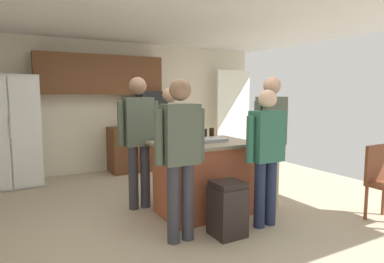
# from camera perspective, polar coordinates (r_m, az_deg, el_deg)

# --- Properties ---
(floor) EXTENTS (7.04, 7.04, 0.00)m
(floor) POSITION_cam_1_polar(r_m,az_deg,el_deg) (4.67, -1.90, -13.04)
(floor) COLOR #B7A88E
(floor) RESTS_ON ground
(ceiling) EXTENTS (7.04, 7.04, 0.00)m
(ceiling) POSITION_cam_1_polar(r_m,az_deg,el_deg) (4.52, -2.04, 19.80)
(ceiling) COLOR white
(back_wall) EXTENTS (6.40, 0.10, 2.60)m
(back_wall) POSITION_cam_1_polar(r_m,az_deg,el_deg) (7.01, -12.44, 4.22)
(back_wall) COLOR beige
(back_wall) RESTS_ON ground
(french_door_window_panel) EXTENTS (0.90, 0.06, 2.00)m
(french_door_window_panel) POSITION_cam_1_polar(r_m,az_deg,el_deg) (7.83, 7.07, 3.08)
(french_door_window_panel) COLOR white
(french_door_window_panel) RESTS_ON ground
(cabinet_run_upper) EXTENTS (2.40, 0.38, 0.75)m
(cabinet_run_upper) POSITION_cam_1_polar(r_m,az_deg,el_deg) (6.72, -15.40, 9.38)
(cabinet_run_upper) COLOR brown
(cabinet_run_lower) EXTENTS (1.80, 0.63, 0.90)m
(cabinet_run_lower) POSITION_cam_1_polar(r_m,az_deg,el_deg) (6.99, -6.80, -2.68)
(cabinet_run_lower) COLOR brown
(cabinet_run_lower) RESTS_ON ground
(refrigerator) EXTENTS (0.93, 0.76, 1.87)m
(refrigerator) POSITION_cam_1_polar(r_m,az_deg,el_deg) (6.33, -28.85, 0.03)
(refrigerator) COLOR white
(refrigerator) RESTS_ON ground
(microwave_over_range) EXTENTS (0.56, 0.40, 0.32)m
(microwave_over_range) POSITION_cam_1_polar(r_m,az_deg,el_deg) (6.92, -6.98, 5.54)
(microwave_over_range) COLOR black
(kitchen_island) EXTENTS (1.24, 0.90, 0.95)m
(kitchen_island) POSITION_cam_1_polar(r_m,az_deg,el_deg) (4.36, 1.93, -7.88)
(kitchen_island) COLOR #AD5638
(kitchen_island) RESTS_ON ground
(person_elder_center) EXTENTS (0.57, 0.22, 1.65)m
(person_elder_center) POSITION_cam_1_polar(r_m,az_deg,el_deg) (4.92, -3.82, -0.66)
(person_elder_center) COLOR #232D4C
(person_elder_center) RESTS_ON ground
(person_guest_by_door) EXTENTS (0.57, 0.22, 1.61)m
(person_guest_by_door) POSITION_cam_1_polar(r_m,az_deg,el_deg) (3.94, 12.67, -2.98)
(person_guest_by_door) COLOR #232D4C
(person_guest_by_door) RESTS_ON ground
(person_host_foreground) EXTENTS (0.57, 0.23, 1.72)m
(person_host_foreground) POSITION_cam_1_polar(r_m,az_deg,el_deg) (3.43, -2.02, -3.02)
(person_host_foreground) COLOR #383842
(person_host_foreground) RESTS_ON ground
(person_guest_right) EXTENTS (0.57, 0.24, 1.79)m
(person_guest_right) POSITION_cam_1_polar(r_m,az_deg,el_deg) (4.62, 13.41, -0.12)
(person_guest_right) COLOR tan
(person_guest_right) RESTS_ON ground
(person_guest_left) EXTENTS (0.57, 0.23, 1.78)m
(person_guest_left) POSITION_cam_1_polar(r_m,az_deg,el_deg) (4.50, -9.19, -0.26)
(person_guest_left) COLOR #383842
(person_guest_left) RESTS_ON ground
(glass_pilsner) EXTENTS (0.06, 0.06, 0.14)m
(glass_pilsner) POSITION_cam_1_polar(r_m,az_deg,el_deg) (4.65, 3.42, -0.24)
(glass_pilsner) COLOR black
(glass_pilsner) RESTS_ON kitchen_island
(glass_dark_ale) EXTENTS (0.07, 0.07, 0.14)m
(glass_dark_ale) POSITION_cam_1_polar(r_m,az_deg,el_deg) (3.91, -0.09, -1.48)
(glass_dark_ale) COLOR black
(glass_dark_ale) RESTS_ON kitchen_island
(tumbler_amber) EXTENTS (0.07, 0.07, 0.13)m
(tumbler_amber) POSITION_cam_1_polar(r_m,az_deg,el_deg) (4.58, 2.16, -0.38)
(tumbler_amber) COLOR black
(tumbler_amber) RESTS_ON kitchen_island
(mug_ceramic_white) EXTENTS (0.12, 0.08, 0.11)m
(mug_ceramic_white) POSITION_cam_1_polar(r_m,az_deg,el_deg) (4.17, -0.91, -1.23)
(mug_ceramic_white) COLOR white
(mug_ceramic_white) RESTS_ON kitchen_island
(glass_short_whisky) EXTENTS (0.07, 0.07, 0.12)m
(glass_short_whisky) POSITION_cam_1_polar(r_m,az_deg,el_deg) (4.13, -3.34, -1.24)
(glass_short_whisky) COLOR black
(glass_short_whisky) RESTS_ON kitchen_island
(glass_stout_tall) EXTENTS (0.07, 0.07, 0.15)m
(glass_stout_tall) POSITION_cam_1_polar(r_m,az_deg,el_deg) (3.98, 1.17, -1.30)
(glass_stout_tall) COLOR black
(glass_stout_tall) RESTS_ON kitchen_island
(serving_tray) EXTENTS (0.44, 0.30, 0.04)m
(serving_tray) POSITION_cam_1_polar(r_m,az_deg,el_deg) (4.29, 2.75, -1.47)
(serving_tray) COLOR #B7B7BC
(serving_tray) RESTS_ON kitchen_island
(trash_bin) EXTENTS (0.34, 0.34, 0.61)m
(trash_bin) POSITION_cam_1_polar(r_m,az_deg,el_deg) (3.76, 6.11, -13.11)
(trash_bin) COLOR black
(trash_bin) RESTS_ON ground
(wooden_chair) EXTENTS (0.42, 0.42, 0.93)m
(wooden_chair) POSITION_cam_1_polar(r_m,az_deg,el_deg) (4.74, 30.15, -7.03)
(wooden_chair) COLOR brown
(wooden_chair) RESTS_ON ground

